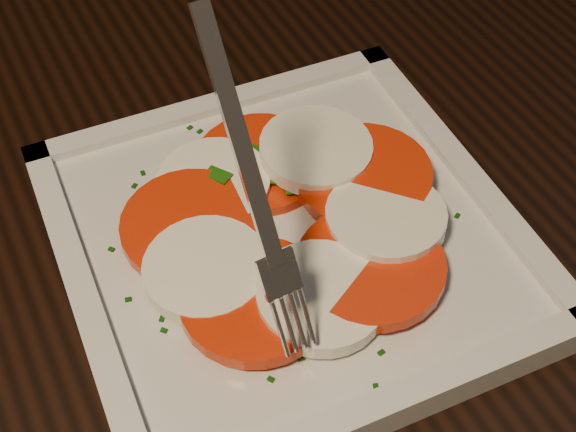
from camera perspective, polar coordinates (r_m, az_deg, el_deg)
The scene contains 4 objects.
table at distance 0.56m, azimuth 4.07°, elevation -6.87°, with size 1.25×0.88×0.75m.
plate at distance 0.46m, azimuth 0.00°, elevation -1.84°, with size 0.25×0.25×0.01m, color silver.
caprese_salad at distance 0.45m, azimuth 0.00°, elevation -0.42°, with size 0.19×0.21×0.02m.
fork at distance 0.35m, azimuth -3.29°, elevation 3.06°, with size 0.03×0.09×0.15m, color white, non-canonical shape.
Camera 1 is at (-0.46, -0.03, 1.11)m, focal length 50.00 mm.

